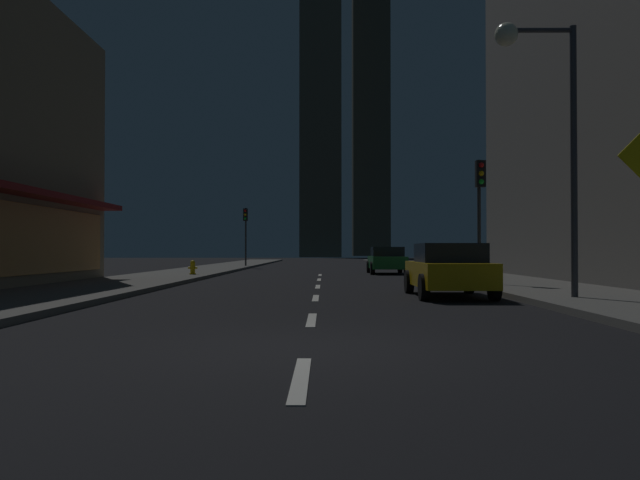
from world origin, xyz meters
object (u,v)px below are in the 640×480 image
(traffic_light_near_right, at_px, (480,193))
(traffic_light_far_left, at_px, (246,224))
(car_parked_near, at_px, (449,270))
(street_lamp_right, at_px, (539,92))
(fire_hydrant_far_left, at_px, (193,268))
(car_parked_far, at_px, (387,260))

(traffic_light_near_right, relative_size, traffic_light_far_left, 1.00)
(car_parked_near, distance_m, traffic_light_near_right, 5.24)
(car_parked_near, xyz_separation_m, street_lamp_right, (1.78, -2.06, 4.33))
(traffic_light_near_right, bearing_deg, traffic_light_far_left, 114.35)
(traffic_light_near_right, bearing_deg, fire_hydrant_far_left, 145.20)
(traffic_light_near_right, xyz_separation_m, street_lamp_right, (-0.12, -6.28, 1.87))
(car_parked_far, bearing_deg, traffic_light_far_left, 128.25)
(fire_hydrant_far_left, relative_size, traffic_light_far_left, 0.16)
(traffic_light_near_right, relative_size, street_lamp_right, 0.64)
(traffic_light_near_right, distance_m, traffic_light_far_left, 26.68)
(car_parked_far, height_order, traffic_light_near_right, traffic_light_near_right)
(traffic_light_far_left, xyz_separation_m, street_lamp_right, (10.88, -30.58, 1.87))
(car_parked_near, relative_size, car_parked_far, 1.00)
(traffic_light_near_right, bearing_deg, car_parked_near, -114.25)
(car_parked_near, height_order, fire_hydrant_far_left, car_parked_near)
(car_parked_far, distance_m, traffic_light_far_left, 14.90)
(car_parked_far, relative_size, traffic_light_near_right, 1.01)
(car_parked_far, xyz_separation_m, traffic_light_far_left, (-9.10, 11.54, 2.45))
(traffic_light_far_left, height_order, street_lamp_right, street_lamp_right)
(car_parked_near, distance_m, car_parked_far, 16.98)
(street_lamp_right, bearing_deg, car_parked_near, 130.78)
(fire_hydrant_far_left, relative_size, traffic_light_near_right, 0.16)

